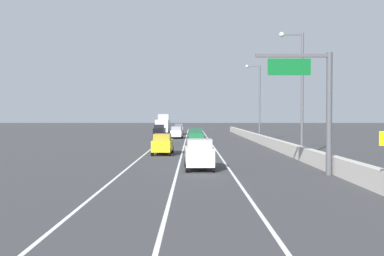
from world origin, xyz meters
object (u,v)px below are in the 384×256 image
(lamp_post_right_second, at_px, (302,86))
(car_green_1, at_px, (198,136))
(box_truck, at_px, (165,125))
(lamp_post_right_third, at_px, (260,98))
(car_gray_0, at_px, (181,129))
(car_white_4, at_px, (201,154))
(car_silver_3, at_px, (179,132))
(car_yellow_2, at_px, (165,144))
(car_black_5, at_px, (161,131))
(overhead_sign_gantry, at_px, (319,98))

(lamp_post_right_second, xyz_separation_m, car_green_1, (-8.76, 20.27, -5.20))
(box_truck, bearing_deg, car_green_1, -78.45)
(lamp_post_right_third, relative_size, car_gray_0, 2.39)
(car_gray_0, relative_size, car_white_4, 1.10)
(car_green_1, bearing_deg, car_silver_3, 102.19)
(car_yellow_2, relative_size, car_black_5, 1.00)
(lamp_post_right_second, distance_m, lamp_post_right_third, 25.83)
(car_gray_0, xyz_separation_m, car_black_5, (-3.00, -11.09, 0.01))
(car_silver_3, bearing_deg, car_black_5, 121.78)
(lamp_post_right_third, distance_m, car_gray_0, 27.66)
(overhead_sign_gantry, distance_m, car_green_1, 33.16)
(lamp_post_right_third, xyz_separation_m, car_gray_0, (-11.96, 24.40, -5.15))
(overhead_sign_gantry, xyz_separation_m, car_gray_0, (-10.21, 62.14, -3.69))
(overhead_sign_gantry, distance_m, car_silver_3, 47.22)
(overhead_sign_gantry, xyz_separation_m, lamp_post_right_second, (1.67, 11.90, 1.46))
(car_yellow_2, bearing_deg, lamp_post_right_second, -15.52)
(lamp_post_right_third, height_order, car_black_5, lamp_post_right_third)
(lamp_post_right_second, relative_size, car_white_4, 2.63)
(car_gray_0, xyz_separation_m, car_silver_3, (0.14, -16.16, -0.07))
(car_black_5, bearing_deg, box_truck, 90.48)
(overhead_sign_gantry, height_order, car_silver_3, overhead_sign_gantry)
(lamp_post_right_third, height_order, car_white_4, lamp_post_right_third)
(car_green_1, bearing_deg, car_black_5, 107.97)
(car_gray_0, bearing_deg, car_white_4, -87.05)
(lamp_post_right_second, distance_m, car_green_1, 22.69)
(lamp_post_right_second, distance_m, car_black_5, 42.19)
(car_white_4, relative_size, car_black_5, 0.88)
(lamp_post_right_second, height_order, car_black_5, lamp_post_right_second)
(lamp_post_right_third, bearing_deg, car_yellow_2, -118.35)
(car_silver_3, bearing_deg, car_white_4, -86.13)
(car_gray_0, bearing_deg, overhead_sign_gantry, -80.67)
(car_green_1, bearing_deg, lamp_post_right_second, -66.64)
(car_green_1, height_order, car_white_4, car_white_4)
(overhead_sign_gantry, bearing_deg, car_yellow_2, 124.26)
(lamp_post_right_third, height_order, car_green_1, lamp_post_right_third)
(lamp_post_right_second, height_order, lamp_post_right_third, same)
(car_green_1, height_order, car_yellow_2, car_green_1)
(lamp_post_right_second, bearing_deg, car_white_4, -134.38)
(lamp_post_right_third, bearing_deg, box_truck, 121.18)
(lamp_post_right_third, xyz_separation_m, car_white_4, (-8.90, -34.85, -5.14))
(lamp_post_right_second, xyz_separation_m, car_gray_0, (-11.88, 50.23, -5.15))
(lamp_post_right_third, bearing_deg, car_green_1, -147.82)
(car_yellow_2, bearing_deg, car_gray_0, 89.78)
(car_gray_0, height_order, car_silver_3, car_gray_0)
(car_silver_3, relative_size, car_black_5, 1.03)
(lamp_post_right_second, height_order, car_white_4, lamp_post_right_second)
(car_yellow_2, bearing_deg, car_black_5, 94.51)
(car_yellow_2, xyz_separation_m, car_white_4, (3.23, -12.36, 0.07))
(car_yellow_2, bearing_deg, car_white_4, -75.35)
(car_white_4, distance_m, box_truck, 60.04)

